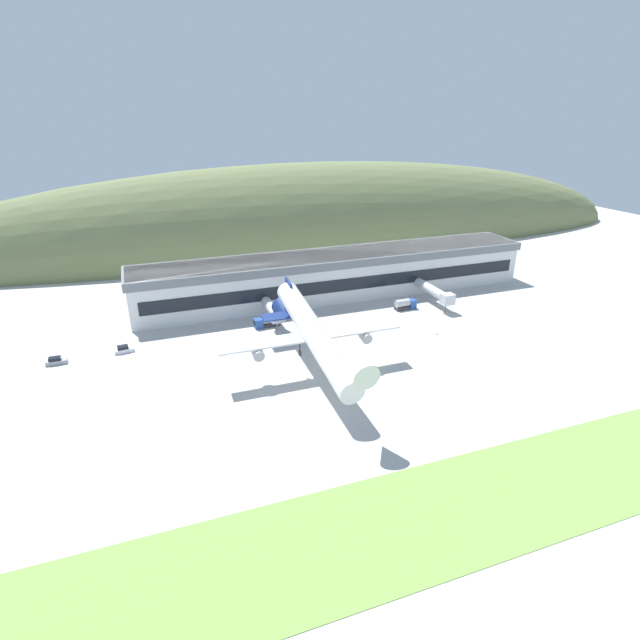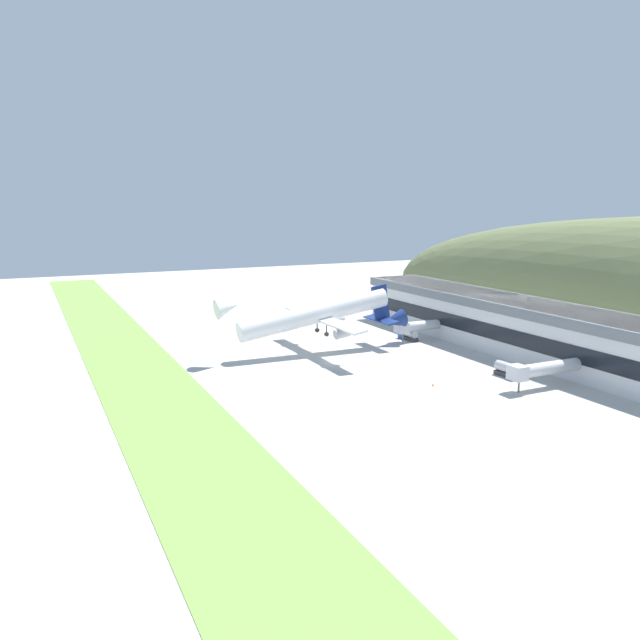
{
  "view_description": "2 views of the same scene",
  "coord_description": "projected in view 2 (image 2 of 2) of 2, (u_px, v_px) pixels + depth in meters",
  "views": [
    {
      "loc": [
        -41.43,
        -87.28,
        51.86
      ],
      "look_at": [
        -7.34,
        5.47,
        10.35
      ],
      "focal_mm": 28.0,
      "sensor_mm": 36.0,
      "label": 1
    },
    {
      "loc": [
        124.93,
        -63.75,
        36.45
      ],
      "look_at": [
        -7.43,
        -0.15,
        8.83
      ],
      "focal_mm": 35.0,
      "sensor_mm": 36.0,
      "label": 2
    }
  ],
  "objects": [
    {
      "name": "grass_strip_foreground",
      "position": [
        147.0,
        385.0,
        126.37
      ],
      "size": [
        384.72,
        19.59,
        0.08
      ],
      "primitive_type": "cube",
      "color": "#759947",
      "rests_on": "ground_plane"
    },
    {
      "name": "cargo_airplane",
      "position": [
        319.0,
        315.0,
        152.46
      ],
      "size": [
        39.39,
        50.93,
        12.55
      ],
      "color": "white"
    },
    {
      "name": "ground_plane",
      "position": [
        334.0,
        363.0,
        144.54
      ],
      "size": [
        427.47,
        427.47,
        0.0
      ],
      "primitive_type": "plane",
      "color": "#B7B5AF"
    },
    {
      "name": "service_car_0",
      "position": [
        317.0,
        310.0,
        210.48
      ],
      "size": [
        4.41,
        1.74,
        1.69
      ],
      "color": "#999EA3",
      "rests_on": "ground_plane"
    },
    {
      "name": "terminal_building",
      "position": [
        524.0,
        325.0,
        151.1
      ],
      "size": [
        119.75,
        16.75,
        13.07
      ],
      "color": "silver",
      "rests_on": "ground_plane"
    },
    {
      "name": "traffic_cone_0",
      "position": [
        433.0,
        385.0,
        125.99
      ],
      "size": [
        0.52,
        0.52,
        0.58
      ],
      "color": "orange",
      "rests_on": "ground_plane"
    },
    {
      "name": "box_truck",
      "position": [
        408.0,
        334.0,
        168.51
      ],
      "size": [
        6.64,
        2.5,
        3.05
      ],
      "color": "#264C99",
      "rests_on": "ground_plane"
    },
    {
      "name": "service_car_1",
      "position": [
        339.0,
        317.0,
        198.39
      ],
      "size": [
        4.46,
        2.2,
        1.66
      ],
      "color": "silver",
      "rests_on": "ground_plane"
    },
    {
      "name": "jetway_0",
      "position": [
        415.0,
        326.0,
        166.63
      ],
      "size": [
        3.38,
        13.18,
        5.43
      ],
      "color": "silver",
      "rests_on": "ground_plane"
    },
    {
      "name": "jetway_1",
      "position": [
        542.0,
        369.0,
        123.68
      ],
      "size": [
        3.38,
        17.28,
        5.43
      ],
      "color": "silver",
      "rests_on": "ground_plane"
    },
    {
      "name": "fuel_truck",
      "position": [
        507.0,
        370.0,
        132.59
      ],
      "size": [
        6.34,
        2.47,
        3.05
      ],
      "color": "#264C99",
      "rests_on": "ground_plane"
    }
  ]
}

